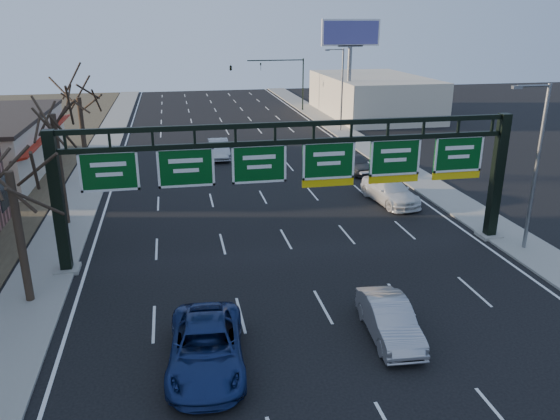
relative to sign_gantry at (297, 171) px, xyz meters
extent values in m
plane|color=black|center=(-0.16, -8.00, -4.63)|extent=(160.00, 160.00, 0.00)
cube|color=gray|center=(-12.96, 12.00, -4.57)|extent=(3.00, 120.00, 0.12)
cube|color=gray|center=(12.64, 12.00, -4.57)|extent=(3.00, 120.00, 0.12)
cube|color=white|center=(-0.16, 12.00, -4.62)|extent=(21.60, 120.00, 0.01)
cube|color=black|center=(-11.86, 0.00, -1.03)|extent=(0.55, 0.55, 7.20)
cube|color=gray|center=(-11.86, 0.00, -4.53)|extent=(1.20, 1.20, 0.20)
cube|color=black|center=(11.54, 0.00, -1.03)|extent=(0.55, 0.55, 7.20)
cube|color=gray|center=(11.54, 0.00, -4.53)|extent=(1.20, 1.20, 0.20)
cube|color=black|center=(-0.16, 0.00, 2.42)|extent=(23.40, 0.25, 0.25)
cube|color=black|center=(-0.16, 0.00, 1.52)|extent=(23.40, 0.25, 0.25)
cube|color=#044214|center=(-9.33, 0.00, 0.47)|extent=(2.80, 0.10, 2.00)
cube|color=#044214|center=(-5.66, 0.00, 0.47)|extent=(2.80, 0.10, 2.00)
cube|color=#044214|center=(-1.99, 0.00, 0.47)|extent=(2.80, 0.10, 2.00)
cube|color=#044214|center=(1.67, 0.00, 0.47)|extent=(2.80, 0.10, 2.00)
cube|color=yellow|center=(1.67, 0.00, -0.75)|extent=(2.80, 0.10, 0.40)
cube|color=#044214|center=(5.34, 0.00, 0.47)|extent=(2.80, 0.10, 2.00)
cube|color=yellow|center=(5.34, 0.00, -0.75)|extent=(2.80, 0.10, 0.40)
cube|color=#044214|center=(9.01, 0.00, 0.47)|extent=(2.80, 0.10, 2.00)
cube|color=yellow|center=(9.01, 0.00, -0.75)|extent=(2.80, 0.10, 0.40)
cube|color=#9C1D0F|center=(-16.56, 21.00, -1.63)|extent=(1.20, 18.00, 0.40)
cube|color=#BEB29E|center=(19.84, 42.00, -2.13)|extent=(12.00, 20.00, 5.00)
cylinder|color=#32251B|center=(-12.96, -3.00, -1.47)|extent=(0.36, 0.36, 6.08)
cylinder|color=#32251B|center=(-12.96, 7.00, -1.09)|extent=(0.36, 0.36, 6.84)
cylinder|color=#32251B|center=(-12.96, 17.00, -1.28)|extent=(0.36, 0.36, 6.46)
cylinder|color=slate|center=(12.44, -2.00, -0.01)|extent=(0.20, 0.20, 9.00)
cylinder|color=slate|center=(11.54, -2.00, 4.39)|extent=(1.80, 0.12, 0.12)
cube|color=slate|center=(10.64, -2.00, 4.34)|extent=(0.50, 0.22, 0.15)
cylinder|color=slate|center=(12.44, 32.00, -0.01)|extent=(0.20, 0.20, 9.00)
cylinder|color=slate|center=(11.54, 32.00, 4.39)|extent=(1.80, 0.12, 0.12)
cube|color=slate|center=(10.64, 32.00, 4.34)|extent=(0.50, 0.22, 0.15)
cylinder|color=slate|center=(14.84, 37.00, -0.13)|extent=(0.50, 0.50, 9.00)
cube|color=slate|center=(14.84, 37.00, 4.37)|extent=(3.00, 0.30, 0.20)
cube|color=white|center=(14.84, 37.00, 5.87)|extent=(7.00, 0.30, 3.00)
cube|color=#4C4A94|center=(14.84, 36.80, 5.87)|extent=(6.60, 0.05, 2.60)
cylinder|color=black|center=(11.64, 47.00, -1.13)|extent=(0.18, 0.18, 7.00)
cylinder|color=black|center=(7.84, 47.00, 2.17)|extent=(7.60, 0.14, 0.14)
imported|color=black|center=(5.84, 47.00, 1.37)|extent=(0.20, 0.20, 1.00)
imported|color=black|center=(1.84, 47.00, 1.37)|extent=(0.54, 0.54, 1.62)
imported|color=navy|center=(-5.51, -9.42, -3.82)|extent=(3.15, 6.04, 1.62)
imported|color=#9E9DA2|center=(1.78, -8.81, -3.87)|extent=(1.89, 4.69, 1.51)
imported|color=white|center=(8.26, 7.16, -3.82)|extent=(3.01, 5.83, 1.62)
imported|color=#393C3E|center=(8.42, 15.13, -3.83)|extent=(2.66, 4.93, 1.59)
imported|color=#A8A8AD|center=(-2.18, 22.28, -3.80)|extent=(1.82, 5.07, 1.66)
camera|label=1|loc=(-6.20, -26.57, 7.44)|focal=35.00mm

